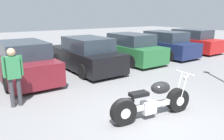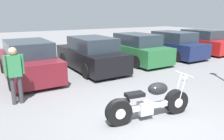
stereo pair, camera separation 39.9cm
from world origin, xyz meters
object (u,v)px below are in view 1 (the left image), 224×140
(parked_car_maroon, at_px, (23,62))
(parked_car_green, at_px, (128,49))
(parked_car_navy, at_px, (163,45))
(parked_car_black, at_px, (86,55))
(parked_car_red, at_px, (189,41))
(motorcycle, at_px, (152,102))
(person_standing, at_px, (13,73))

(parked_car_maroon, height_order, parked_car_green, same)
(parked_car_navy, bearing_deg, parked_car_green, -179.22)
(parked_car_maroon, height_order, parked_car_black, same)
(parked_car_green, bearing_deg, parked_car_red, 1.92)
(motorcycle, xyz_separation_m, parked_car_green, (3.67, 5.43, 0.26))
(parked_car_black, height_order, parked_car_red, same)
(parked_car_black, bearing_deg, parked_car_green, 5.94)
(person_standing, bearing_deg, parked_car_navy, 17.73)
(parked_car_black, xyz_separation_m, parked_car_red, (8.11, 0.46, 0.00))
(parked_car_maroon, bearing_deg, parked_car_red, 2.09)
(parked_car_maroon, distance_m, person_standing, 2.75)
(parked_car_green, height_order, parked_car_navy, same)
(parked_car_black, distance_m, parked_car_navy, 5.41)
(parked_car_red, distance_m, person_standing, 12.01)
(motorcycle, height_order, parked_car_green, parked_car_green)
(person_standing, bearing_deg, parked_car_green, 24.36)
(parked_car_green, distance_m, parked_car_red, 5.41)
(person_standing, bearing_deg, motorcycle, -45.66)
(parked_car_black, bearing_deg, motorcycle, -100.62)
(parked_car_maroon, distance_m, parked_car_green, 5.41)
(motorcycle, bearing_deg, person_standing, 134.34)
(parked_car_maroon, relative_size, parked_car_navy, 1.00)
(parked_car_maroon, relative_size, parked_car_red, 1.00)
(parked_car_green, bearing_deg, person_standing, -155.64)
(parked_car_black, xyz_separation_m, parked_car_navy, (5.40, 0.32, 0.00))
(parked_car_green, xyz_separation_m, person_standing, (-6.22, -2.82, 0.28))
(parked_car_black, distance_m, parked_car_green, 2.72)
(parked_car_green, distance_m, parked_car_navy, 2.70)
(person_standing, bearing_deg, parked_car_red, 14.46)
(motorcycle, relative_size, person_standing, 1.38)
(parked_car_red, bearing_deg, parked_car_navy, -176.93)
(parked_car_black, relative_size, parked_car_red, 1.00)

